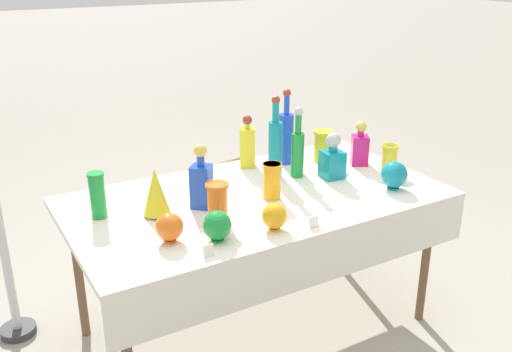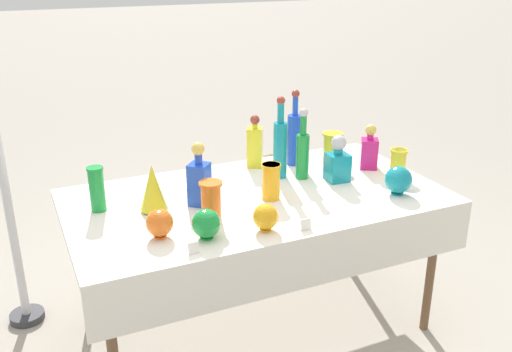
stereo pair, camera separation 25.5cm
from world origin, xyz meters
The scene contains 23 objects.
ground_plane centered at (0.00, 0.00, 0.00)m, with size 40.00×40.00×0.00m, color #A0998C.
display_table centered at (0.00, -0.03, 0.70)m, with size 1.81×0.98×0.76m.
tall_bottle_0 centered at (0.31, 0.11, 0.91)m, with size 0.07×0.07×0.37m.
tall_bottle_1 centered at (0.22, 0.17, 0.93)m, with size 0.07×0.07×0.43m.
tall_bottle_2 centered at (0.38, 0.32, 0.92)m, with size 0.08×0.08×0.42m.
square_decanter_0 centered at (-0.28, 0.01, 0.89)m, with size 0.13×0.13×0.30m.
square_decanter_1 centered at (0.72, 0.09, 0.86)m, with size 0.12×0.12×0.25m.
square_decanter_2 centered at (0.46, 0.01, 0.86)m, with size 0.11×0.11×0.24m.
square_decanter_3 centered at (0.16, 0.37, 0.88)m, with size 0.11×0.11×0.29m.
slender_vase_0 centered at (-0.73, 0.14, 0.87)m, with size 0.08×0.08×0.21m.
slender_vase_1 centered at (0.05, -0.07, 0.85)m, with size 0.09×0.09×0.18m.
slender_vase_2 centered at (0.57, 0.23, 0.86)m, with size 0.11×0.11×0.18m.
slender_vase_3 centered at (-0.29, -0.17, 0.86)m, with size 0.10×0.10×0.18m.
slender_vase_4 centered at (0.78, -0.08, 0.84)m, with size 0.09×0.09×0.15m.
fluted_vase_0 centered at (-0.50, 0.02, 0.87)m, with size 0.12×0.12×0.22m.
round_bowl_0 centered at (0.63, -0.27, 0.83)m, with size 0.13×0.13×0.14m.
round_bowl_1 centered at (-0.54, -0.24, 0.82)m, with size 0.11×0.11×0.12m.
round_bowl_2 centered at (-0.12, -0.36, 0.82)m, with size 0.11×0.11×0.12m.
round_bowl_3 centered at (-0.37, -0.33, 0.83)m, with size 0.12×0.12×0.13m.
price_tag_left centered at (0.04, -0.42, 0.78)m, with size 0.05×0.01×0.05m, color white.
price_tag_center centered at (-0.46, -0.42, 0.78)m, with size 0.05×0.01×0.05m, color white.
cardboard_box_behind_left centered at (0.53, 1.26, 0.17)m, with size 0.61×0.46×0.42m.
cardboard_box_behind_right centered at (0.49, 1.09, 0.16)m, with size 0.37×0.38×0.41m.
Camera 1 is at (-1.28, -2.20, 1.85)m, focal length 40.00 mm.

